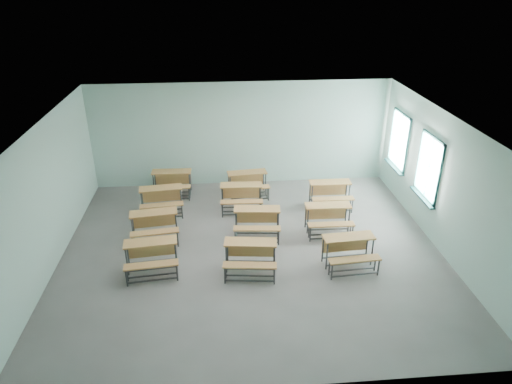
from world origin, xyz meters
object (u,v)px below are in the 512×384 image
desk_unit_r3c0 (172,180)px  desk_unit_r3c1 (248,181)px  desk_unit_r0c1 (250,253)px  desk_unit_r0c2 (349,248)px  desk_unit_r0c0 (151,253)px  desk_unit_r1c2 (328,215)px  desk_unit_r1c0 (154,222)px  desk_unit_r1c1 (257,219)px  desk_unit_r2c1 (241,194)px  desk_unit_r2c2 (330,191)px  desk_unit_r2c0 (161,197)px

desk_unit_r3c0 → desk_unit_r3c1: (2.25, -0.27, 0.00)m
desk_unit_r0c1 → desk_unit_r0c2: bearing=7.2°
desk_unit_r0c1 → desk_unit_r0c2: (2.23, 0.02, 0.00)m
desk_unit_r0c0 → desk_unit_r3c0: same height
desk_unit_r3c0 → desk_unit_r1c2: bearing=-29.7°
desk_unit_r0c1 → desk_unit_r1c0: (-2.27, 1.56, 0.00)m
desk_unit_r1c1 → desk_unit_r1c0: bearing=-175.5°
desk_unit_r3c1 → desk_unit_r0c2: bearing=-68.5°
desk_unit_r0c2 → desk_unit_r1c2: (-0.12, 1.54, 0.00)m
desk_unit_r0c2 → desk_unit_r2c1: (-2.26, 2.96, 0.00)m
desk_unit_r0c2 → desk_unit_r2c2: 2.93m
desk_unit_r0c1 → desk_unit_r3c0: (-2.04, 4.10, 0.00)m
desk_unit_r0c1 → desk_unit_r3c1: 3.84m
desk_unit_r2c2 → desk_unit_r3c0: (-4.53, 1.15, 0.00)m
desk_unit_r1c2 → desk_unit_r2c0: bearing=163.0°
desk_unit_r0c0 → desk_unit_r0c1: 2.19m
desk_unit_r0c0 → desk_unit_r1c2: bearing=12.0°
desk_unit_r2c0 → desk_unit_r3c0: (0.19, 1.13, 0.00)m
desk_unit_r2c0 → desk_unit_r2c1: 2.20m
desk_unit_r1c2 → desk_unit_r2c1: (-2.14, 1.42, 0.00)m
desk_unit_r0c2 → desk_unit_r1c2: size_ratio=1.03×
desk_unit_r0c0 → desk_unit_r2c1: 3.52m
desk_unit_r1c2 → desk_unit_r2c1: same height
desk_unit_r1c2 → desk_unit_r3c1: same height
desk_unit_r0c1 → desk_unit_r1c0: same height
desk_unit_r0c2 → desk_unit_r3c1: size_ratio=0.98×
desk_unit_r1c2 → desk_unit_r2c1: 2.56m
desk_unit_r0c1 → desk_unit_r2c1: size_ratio=1.05×
desk_unit_r1c2 → desk_unit_r2c0: same height
desk_unit_r0c0 → desk_unit_r2c2: bearing=24.8°
desk_unit_r0c2 → desk_unit_r1c2: 1.54m
desk_unit_r2c0 → desk_unit_r1c2: bearing=-24.0°
desk_unit_r2c1 → desk_unit_r2c0: bearing=-177.7°
desk_unit_r2c1 → desk_unit_r3c0: size_ratio=1.00×
desk_unit_r0c0 → desk_unit_r2c1: bearing=46.6°
desk_unit_r0c2 → desk_unit_r3c1: bearing=113.8°
desk_unit_r0c2 → desk_unit_r2c1: same height
desk_unit_r3c0 → desk_unit_r3c1: 2.27m
desk_unit_r2c1 → desk_unit_r3c0: bearing=152.9°
desk_unit_r1c1 → desk_unit_r2c0: same height
desk_unit_r0c2 → desk_unit_r1c2: same height
desk_unit_r0c2 → desk_unit_r1c0: (-4.50, 1.53, 0.00)m
desk_unit_r0c0 → desk_unit_r2c2: 5.42m
desk_unit_r0c1 → desk_unit_r1c1: (0.28, 1.52, 0.00)m
desk_unit_r0c1 → desk_unit_r0c2: size_ratio=1.02×
desk_unit_r0c0 → desk_unit_r1c0: size_ratio=0.99×
desk_unit_r1c2 → desk_unit_r3c0: bearing=149.5°
desk_unit_r2c1 → desk_unit_r0c1: bearing=-87.5°
desk_unit_r0c2 → desk_unit_r1c1: same height
desk_unit_r0c1 → desk_unit_r2c0: size_ratio=1.01×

